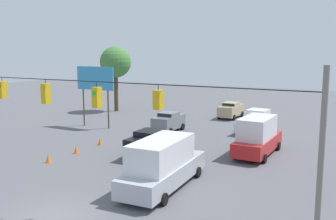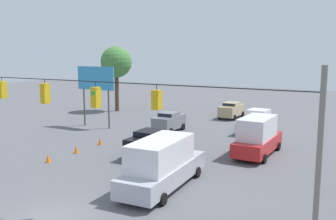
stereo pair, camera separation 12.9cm
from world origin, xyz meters
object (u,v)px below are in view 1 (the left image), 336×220
(sedan_black_withflow_mid, at_px, (150,143))
(traffic_cone_second, at_px, (76,149))
(overhead_signal_span, at_px, (70,117))
(traffic_cone_nearest, at_px, (48,158))
(sedan_grey_withflow_far, at_px, (169,121))
(traffic_cone_third, at_px, (100,141))
(box_truck_silver_crossing_near, at_px, (163,164))
(roadside_billboard, at_px, (95,82))
(tree_horizon_left, at_px, (115,63))
(sedan_tan_withflow_deep, at_px, (231,110))
(box_truck_red_oncoming_far, at_px, (258,136))
(pickup_truck_white_oncoming_deep, at_px, (256,122))

(sedan_black_withflow_mid, relative_size, traffic_cone_second, 7.57)
(overhead_signal_span, xyz_separation_m, traffic_cone_nearest, (6.82, -4.82, -4.18))
(sedan_grey_withflow_far, xyz_separation_m, traffic_cone_nearest, (2.22, 13.19, -0.69))
(traffic_cone_second, distance_m, traffic_cone_third, 2.96)
(sedan_black_withflow_mid, bearing_deg, box_truck_silver_crossing_near, 128.28)
(box_truck_silver_crossing_near, relative_size, traffic_cone_nearest, 12.57)
(roadside_billboard, distance_m, tree_horizon_left, 10.90)
(traffic_cone_nearest, bearing_deg, sedan_tan_withflow_deep, -101.70)
(overhead_signal_span, height_order, sedan_grey_withflow_far, overhead_signal_span)
(box_truck_red_oncoming_far, relative_size, pickup_truck_white_oncoming_deep, 1.11)
(box_truck_red_oncoming_far, xyz_separation_m, traffic_cone_nearest, (12.06, 9.01, -1.12))
(box_truck_red_oncoming_far, bearing_deg, box_truck_silver_crossing_near, 74.01)
(sedan_tan_withflow_deep, relative_size, traffic_cone_second, 7.47)
(sedan_grey_withflow_far, relative_size, roadside_billboard, 0.64)
(sedan_grey_withflow_far, height_order, traffic_cone_second, sedan_grey_withflow_far)
(box_truck_silver_crossing_near, bearing_deg, traffic_cone_second, -18.69)
(sedan_black_withflow_mid, xyz_separation_m, traffic_cone_nearest, (5.21, 4.88, -0.71))
(box_truck_silver_crossing_near, xyz_separation_m, pickup_truck_white_oncoming_deep, (-0.29, -17.45, -0.42))
(traffic_cone_second, relative_size, traffic_cone_third, 1.00)
(tree_horizon_left, bearing_deg, traffic_cone_nearest, 115.31)
(box_truck_red_oncoming_far, xyz_separation_m, traffic_cone_second, (12.08, 6.22, -1.12))
(sedan_grey_withflow_far, distance_m, roadside_billboard, 8.56)
(pickup_truck_white_oncoming_deep, distance_m, tree_horizon_left, 20.83)
(sedan_black_withflow_mid, bearing_deg, pickup_truck_white_oncoming_deep, -110.02)
(box_truck_red_oncoming_far, bearing_deg, sedan_black_withflow_mid, 31.12)
(pickup_truck_white_oncoming_deep, distance_m, roadside_billboard, 16.40)
(overhead_signal_span, relative_size, tree_horizon_left, 2.67)
(traffic_cone_nearest, bearing_deg, roadside_billboard, -65.11)
(sedan_black_withflow_mid, bearing_deg, tree_horizon_left, -47.00)
(sedan_tan_withflow_deep, distance_m, roadside_billboard, 16.12)
(box_truck_silver_crossing_near, xyz_separation_m, sedan_black_withflow_mid, (4.15, -5.26, -0.40))
(sedan_tan_withflow_deep, bearing_deg, traffic_cone_second, 76.72)
(sedan_grey_withflow_far, bearing_deg, box_truck_red_oncoming_far, 156.98)
(sedan_black_withflow_mid, relative_size, traffic_cone_nearest, 7.57)
(box_truck_silver_crossing_near, relative_size, pickup_truck_white_oncoming_deep, 1.32)
(traffic_cone_third, height_order, tree_horizon_left, tree_horizon_left)
(traffic_cone_third, bearing_deg, box_truck_red_oncoming_far, -165.01)
(sedan_grey_withflow_far, distance_m, traffic_cone_second, 10.66)
(overhead_signal_span, height_order, traffic_cone_second, overhead_signal_span)
(sedan_tan_withflow_deep, relative_size, traffic_cone_nearest, 7.47)
(sedan_grey_withflow_far, distance_m, sedan_tan_withflow_deep, 10.62)
(box_truck_silver_crossing_near, height_order, traffic_cone_nearest, box_truck_silver_crossing_near)
(traffic_cone_nearest, xyz_separation_m, roadside_billboard, (5.36, -11.55, 4.30))
(traffic_cone_second, relative_size, roadside_billboard, 0.10)
(box_truck_silver_crossing_near, height_order, roadside_billboard, roadside_billboard)
(sedan_tan_withflow_deep, height_order, tree_horizon_left, tree_horizon_left)
(box_truck_silver_crossing_near, height_order, traffic_cone_third, box_truck_silver_crossing_near)
(tree_horizon_left, bearing_deg, traffic_cone_second, 118.52)
(roadside_billboard, bearing_deg, sedan_grey_withflow_far, -167.76)
(pickup_truck_white_oncoming_deep, height_order, traffic_cone_nearest, pickup_truck_white_oncoming_deep)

